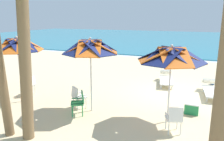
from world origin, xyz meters
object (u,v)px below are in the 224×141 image
at_px(plastic_chair_2, 78,96).
at_px(sun_lounger_0, 211,90).
at_px(beach_umbrella_0, 171,56).
at_px(beach_umbrella_2, 17,46).
at_px(sun_lounger_1, 166,79).
at_px(cooler_box, 192,108).
at_px(palm_tree_3, 23,3).
at_px(plastic_chair_0, 174,118).
at_px(plastic_chair_3, 30,84).
at_px(beach_ball, 213,82).
at_px(plastic_chair_1, 79,101).
at_px(beach_umbrella_1, 90,48).

relative_size(plastic_chair_2, sun_lounger_0, 0.39).
relative_size(beach_umbrella_0, beach_umbrella_2, 0.96).
relative_size(sun_lounger_0, sun_lounger_1, 0.99).
distance_m(sun_lounger_1, cooler_box, 3.74).
bearing_deg(beach_umbrella_2, palm_tree_3, -40.28).
bearing_deg(beach_umbrella_0, plastic_chair_0, -67.20).
relative_size(plastic_chair_0, sun_lounger_0, 0.39).
height_order(plastic_chair_3, beach_ball, plastic_chair_3).
relative_size(plastic_chair_1, cooler_box, 1.73).
bearing_deg(plastic_chair_1, plastic_chair_3, 162.55).
bearing_deg(sun_lounger_0, beach_umbrella_0, -111.63).
height_order(plastic_chair_0, sun_lounger_0, plastic_chair_0).
bearing_deg(plastic_chair_3, sun_lounger_1, 37.75).
bearing_deg(beach_umbrella_2, plastic_chair_2, 6.41).
relative_size(plastic_chair_2, cooler_box, 1.73).
bearing_deg(sun_lounger_1, beach_umbrella_1, -112.93).
xyz_separation_m(plastic_chair_0, cooler_box, (0.39, 1.71, -0.30)).
distance_m(beach_umbrella_2, beach_ball, 9.48).
relative_size(beach_umbrella_1, cooler_box, 5.46).
xyz_separation_m(palm_tree_3, cooler_box, (4.18, 3.42, -3.56)).
bearing_deg(beach_umbrella_0, beach_ball, 74.80).
bearing_deg(beach_umbrella_1, plastic_chair_1, -116.24).
bearing_deg(beach_umbrella_2, cooler_box, 12.47).
xyz_separation_m(plastic_chair_2, beach_umbrella_2, (-2.49, -0.28, 1.82)).
height_order(beach_umbrella_0, palm_tree_3, palm_tree_3).
bearing_deg(beach_ball, beach_umbrella_2, -141.85).
xyz_separation_m(plastic_chair_2, cooler_box, (4.02, 1.16, -0.30)).
relative_size(beach_umbrella_1, sun_lounger_0, 1.24).
distance_m(plastic_chair_3, cooler_box, 6.82).
height_order(plastic_chair_0, plastic_chair_3, same).
bearing_deg(beach_ball, plastic_chair_0, -100.73).
xyz_separation_m(plastic_chair_1, sun_lounger_1, (2.18, 5.07, -0.22)).
bearing_deg(plastic_chair_2, cooler_box, 16.09).
relative_size(beach_umbrella_2, sun_lounger_1, 1.21).
bearing_deg(plastic_chair_2, beach_umbrella_0, 2.77).
bearing_deg(beach_umbrella_0, palm_tree_3, -145.32).
height_order(sun_lounger_1, palm_tree_3, palm_tree_3).
height_order(sun_lounger_0, beach_ball, sun_lounger_0).
height_order(beach_umbrella_0, plastic_chair_1, beach_umbrella_0).
xyz_separation_m(beach_umbrella_0, palm_tree_3, (-3.49, -2.42, 1.53)).
relative_size(sun_lounger_0, palm_tree_3, 0.34).
bearing_deg(beach_umbrella_1, cooler_box, 18.64).
relative_size(beach_umbrella_0, palm_tree_3, 0.40).
height_order(beach_umbrella_1, beach_ball, beach_umbrella_1).
xyz_separation_m(plastic_chair_3, cooler_box, (6.79, 0.67, -0.30)).
bearing_deg(palm_tree_3, plastic_chair_3, 133.50).
bearing_deg(beach_ball, beach_umbrella_1, -127.67).
relative_size(beach_umbrella_1, beach_ball, 10.73).
bearing_deg(sun_lounger_1, beach_ball, 20.36).
xyz_separation_m(beach_umbrella_1, plastic_chair_1, (-0.24, -0.48, -1.86)).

